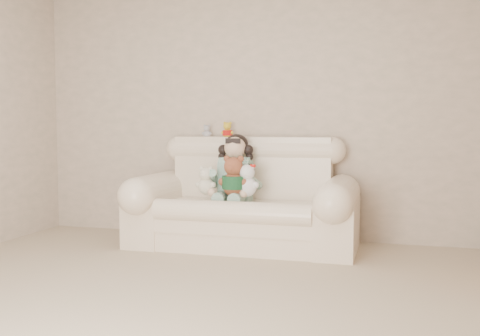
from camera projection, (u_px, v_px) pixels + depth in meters
name	position (u px, v px, depth m)	size (l,w,h in m)	color
floor	(143.00, 315.00, 3.29)	(5.00, 5.00, 0.00)	tan
wall_back	(250.00, 110.00, 5.60)	(4.50, 4.50, 0.00)	tan
sofa	(243.00, 192.00, 5.15)	(2.10, 0.95, 1.03)	beige
seated_child	(235.00, 167.00, 5.24)	(0.39, 0.48, 0.65)	#2A795C
brown_teddy	(234.00, 172.00, 5.00)	(0.28, 0.21, 0.43)	brown
white_cat	(247.00, 177.00, 4.98)	(0.22, 0.17, 0.35)	silver
cream_teddy	(206.00, 178.00, 5.10)	(0.20, 0.15, 0.31)	white
yellow_mini_bear	(228.00, 129.00, 5.50)	(0.13, 0.10, 0.20)	gold
grey_mini_plush	(207.00, 130.00, 5.61)	(0.11, 0.08, 0.16)	#B3B2B9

